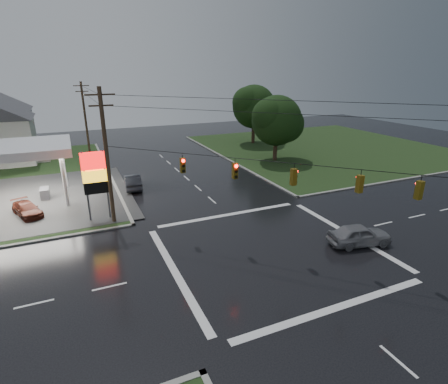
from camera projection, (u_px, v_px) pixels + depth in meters
name	position (u px, v px, depth m)	size (l,w,h in m)	color
ground	(270.00, 250.00, 24.93)	(120.00, 120.00, 0.00)	black
grass_ne	(324.00, 147.00, 57.25)	(36.00, 36.00, 0.08)	#1E3015
pylon_sign	(95.00, 175.00, 28.63)	(2.00, 0.35, 6.00)	#59595E
utility_pole_nw	(107.00, 156.00, 27.58)	(2.20, 0.32, 11.00)	#382619
utility_pole_n	(85.00, 117.00, 52.24)	(2.20, 0.32, 10.50)	#382619
traffic_signals	(274.00, 162.00, 22.76)	(26.87, 26.87, 1.47)	black
house_far	(0.00, 120.00, 56.46)	(11.05, 8.48, 8.60)	silver
tree_ne_near	(277.00, 121.00, 47.43)	(7.99, 6.80, 8.98)	black
tree_ne_far	(255.00, 107.00, 58.72)	(8.46, 7.20, 9.80)	black
car_north	(133.00, 181.00, 37.64)	(1.63, 4.67, 1.54)	#23252B
car_crossing	(359.00, 235.00, 25.46)	(1.85, 4.59, 1.57)	slate
car_pump	(27.00, 209.00, 30.59)	(1.65, 4.06, 1.18)	#4F1C12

